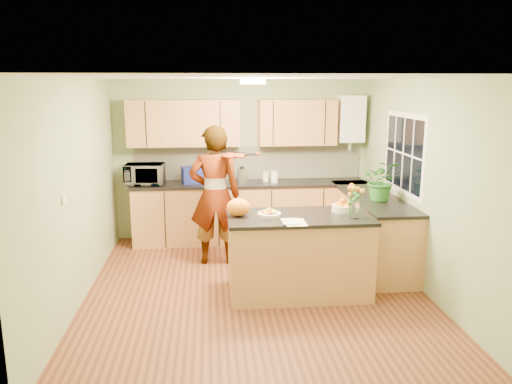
{
  "coord_description": "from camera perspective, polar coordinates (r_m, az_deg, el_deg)",
  "views": [
    {
      "loc": [
        -0.53,
        -5.62,
        2.43
      ],
      "look_at": [
        0.06,
        0.5,
        1.1
      ],
      "focal_mm": 35.0,
      "sensor_mm": 36.0,
      "label": 1
    }
  ],
  "objects": [
    {
      "name": "floor",
      "position": [
        6.15,
        -0.07,
        -11.06
      ],
      "size": [
        4.5,
        4.5,
        0.0
      ],
      "primitive_type": "plane",
      "color": "#542918",
      "rests_on": "ground"
    },
    {
      "name": "ceiling",
      "position": [
        5.65,
        -0.08,
        12.93
      ],
      "size": [
        4.0,
        4.5,
        0.02
      ],
      "primitive_type": "cube",
      "color": "white",
      "rests_on": "wall_back"
    },
    {
      "name": "wall_back",
      "position": [
        7.98,
        -1.58,
        3.71
      ],
      "size": [
        4.0,
        0.02,
        2.5
      ],
      "primitive_type": "cube",
      "color": "#8D9F72",
      "rests_on": "floor"
    },
    {
      "name": "wall_front",
      "position": [
        3.61,
        3.27,
        -6.87
      ],
      "size": [
        4.0,
        0.02,
        2.5
      ],
      "primitive_type": "cube",
      "color": "#8D9F72",
      "rests_on": "floor"
    },
    {
      "name": "wall_left",
      "position": [
        5.93,
        -19.69,
        0.02
      ],
      "size": [
        0.02,
        4.5,
        2.5
      ],
      "primitive_type": "cube",
      "color": "#8D9F72",
      "rests_on": "floor"
    },
    {
      "name": "wall_right",
      "position": [
        6.28,
        18.42,
        0.75
      ],
      "size": [
        0.02,
        4.5,
        2.5
      ],
      "primitive_type": "cube",
      "color": "#8D9F72",
      "rests_on": "floor"
    },
    {
      "name": "back_counter",
      "position": [
        7.85,
        -0.67,
        -2.24
      ],
      "size": [
        3.64,
        0.62,
        0.94
      ],
      "color": "tan",
      "rests_on": "floor"
    },
    {
      "name": "right_counter",
      "position": [
        7.12,
        13.05,
        -4.08
      ],
      "size": [
        0.62,
        2.24,
        0.94
      ],
      "color": "tan",
      "rests_on": "floor"
    },
    {
      "name": "splashback",
      "position": [
        7.98,
        -0.86,
        3.35
      ],
      "size": [
        3.6,
        0.02,
        0.52
      ],
      "primitive_type": "cube",
      "color": "silver",
      "rests_on": "back_counter"
    },
    {
      "name": "upper_cabinets",
      "position": [
        7.73,
        -2.84,
        7.9
      ],
      "size": [
        3.2,
        0.34,
        0.7
      ],
      "color": "tan",
      "rests_on": "wall_back"
    },
    {
      "name": "boiler",
      "position": [
        8.05,
        10.77,
        8.2
      ],
      "size": [
        0.4,
        0.3,
        0.86
      ],
      "color": "white",
      "rests_on": "wall_back"
    },
    {
      "name": "window_right",
      "position": [
        6.77,
        16.51,
        4.25
      ],
      "size": [
        0.01,
        1.3,
        1.05
      ],
      "color": "white",
      "rests_on": "wall_right"
    },
    {
      "name": "light_switch",
      "position": [
        5.35,
        -21.11,
        -0.8
      ],
      "size": [
        0.02,
        0.09,
        0.09
      ],
      "primitive_type": "cube",
      "color": "white",
      "rests_on": "wall_left"
    },
    {
      "name": "ceiling_lamp",
      "position": [
        5.95,
        -0.36,
        12.52
      ],
      "size": [
        0.3,
        0.3,
        0.07
      ],
      "color": "#FFEABF",
      "rests_on": "ceiling"
    },
    {
      "name": "peninsula_island",
      "position": [
        5.91,
        4.89,
        -7.14
      ],
      "size": [
        1.66,
        0.85,
        0.95
      ],
      "color": "tan",
      "rests_on": "floor"
    },
    {
      "name": "fruit_dish",
      "position": [
        5.71,
        1.52,
        -2.41
      ],
      "size": [
        0.27,
        0.27,
        0.09
      ],
      "color": "#F5E8C4",
      "rests_on": "peninsula_island"
    },
    {
      "name": "orange_bowl",
      "position": [
        6.01,
        9.9,
        -1.57
      ],
      "size": [
        0.26,
        0.26,
        0.15
      ],
      "color": "#F5E8C4",
      "rests_on": "peninsula_island"
    },
    {
      "name": "flower_vase",
      "position": [
        5.67,
        11.33,
        -0.19
      ],
      "size": [
        0.23,
        0.23,
        0.43
      ],
      "rotation": [
        0.0,
        0.0,
        -0.02
      ],
      "color": "silver",
      "rests_on": "peninsula_island"
    },
    {
      "name": "orange_bag",
      "position": [
        5.71,
        -2.03,
        -1.75
      ],
      "size": [
        0.34,
        0.32,
        0.2
      ],
      "primitive_type": "ellipsoid",
      "rotation": [
        0.0,
        0.0,
        -0.44
      ],
      "color": "orange",
      "rests_on": "peninsula_island"
    },
    {
      "name": "papers",
      "position": [
        5.46,
        4.51,
        -3.46
      ],
      "size": [
        0.23,
        0.31,
        0.01
      ],
      "primitive_type": "cube",
      "color": "white",
      "rests_on": "peninsula_island"
    },
    {
      "name": "violinist",
      "position": [
        6.78,
        -4.72,
        -0.4
      ],
      "size": [
        0.71,
        0.48,
        1.91
      ],
      "primitive_type": "imported",
      "rotation": [
        0.0,
        0.0,
        3.1
      ],
      "color": "tan",
      "rests_on": "floor"
    },
    {
      "name": "violin",
      "position": [
        6.46,
        -3.0,
        4.16
      ],
      "size": [
        0.6,
        0.52,
        0.15
      ],
      "primitive_type": null,
      "rotation": [
        0.17,
        0.0,
        -0.61
      ],
      "color": "#561405",
      "rests_on": "violinist"
    },
    {
      "name": "microwave",
      "position": [
        7.73,
        -12.61,
        1.99
      ],
      "size": [
        0.59,
        0.42,
        0.31
      ],
      "primitive_type": "imported",
      "rotation": [
        0.0,
        0.0,
        -0.06
      ],
      "color": "white",
      "rests_on": "back_counter"
    },
    {
      "name": "blue_box",
      "position": [
        7.73,
        -7.26,
        1.94
      ],
      "size": [
        0.35,
        0.29,
        0.25
      ],
      "primitive_type": "cube",
      "rotation": [
        0.0,
        0.0,
        0.23
      ],
      "color": "#212C98",
      "rests_on": "back_counter"
    },
    {
      "name": "kettle",
      "position": [
        7.72,
        -1.61,
        1.99
      ],
      "size": [
        0.16,
        0.16,
        0.29
      ],
      "rotation": [
        0.0,
        0.0,
        -0.28
      ],
      "color": "silver",
      "rests_on": "back_counter"
    },
    {
      "name": "jar_cream",
      "position": [
        7.8,
        1.12,
        1.79
      ],
      "size": [
        0.13,
        0.13,
        0.16
      ],
      "primitive_type": "cylinder",
      "rotation": [
        0.0,
        0.0,
        0.4
      ],
      "color": "#F5E8C4",
      "rests_on": "back_counter"
    },
    {
      "name": "jar_white",
      "position": [
        7.72,
        2.11,
        1.74
      ],
      "size": [
        0.14,
        0.14,
        0.18
      ],
      "primitive_type": "cylinder",
      "rotation": [
        0.0,
        0.0,
        0.26
      ],
      "color": "white",
      "rests_on": "back_counter"
    },
    {
      "name": "potted_plant",
      "position": [
        6.66,
        14.2,
        1.28
      ],
      "size": [
        0.6,
        0.57,
        0.54
      ],
      "primitive_type": "imported",
      "rotation": [
        0.0,
        0.0,
        -0.37
      ],
      "color": "#2C7226",
      "rests_on": "right_counter"
    }
  ]
}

